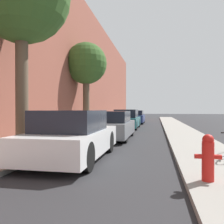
# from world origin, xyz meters

# --- Properties ---
(ground_plane) EXTENTS (120.00, 120.00, 0.00)m
(ground_plane) POSITION_xyz_m (0.00, 16.00, 0.00)
(ground_plane) COLOR #28282B
(sidewalk_left) EXTENTS (2.00, 52.00, 0.12)m
(sidewalk_left) POSITION_xyz_m (-2.90, 16.00, 0.06)
(sidewalk_left) COLOR gray
(sidewalk_left) RESTS_ON ground
(sidewalk_right) EXTENTS (2.00, 52.00, 0.12)m
(sidewalk_right) POSITION_xyz_m (2.90, 16.00, 0.06)
(sidewalk_right) COLOR gray
(sidewalk_right) RESTS_ON ground
(building_facade_left) EXTENTS (0.70, 52.00, 9.57)m
(building_facade_left) POSITION_xyz_m (-4.25, 16.00, 4.78)
(building_facade_left) COLOR brown
(building_facade_left) RESTS_ON ground
(parked_car_white) EXTENTS (1.80, 4.14, 1.42)m
(parked_car_white) POSITION_xyz_m (-1.00, 7.36, 0.68)
(parked_car_white) COLOR black
(parked_car_white) RESTS_ON ground
(parked_car_grey) EXTENTS (1.90, 4.32, 1.36)m
(parked_car_grey) POSITION_xyz_m (-0.81, 12.21, 0.65)
(parked_car_grey) COLOR black
(parked_car_grey) RESTS_ON ground
(parked_car_teal) EXTENTS (1.75, 4.58, 1.43)m
(parked_car_teal) POSITION_xyz_m (-0.81, 18.36, 0.67)
(parked_car_teal) COLOR black
(parked_car_teal) RESTS_ON ground
(parked_car_navy) EXTENTS (1.86, 4.36, 1.33)m
(parked_car_navy) POSITION_xyz_m (-0.78, 24.61, 0.65)
(parked_car_navy) COLOR black
(parked_car_navy) RESTS_ON ground
(street_tree_far) EXTENTS (2.68, 2.68, 5.64)m
(street_tree_far) POSITION_xyz_m (-3.10, 15.52, 4.34)
(street_tree_far) COLOR brown
(street_tree_far) RESTS_ON sidewalk_left
(fire_hydrant) EXTENTS (0.48, 0.22, 0.87)m
(fire_hydrant) POSITION_xyz_m (2.31, 5.54, 0.57)
(fire_hydrant) COLOR red
(fire_hydrant) RESTS_ON sidewalk_right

